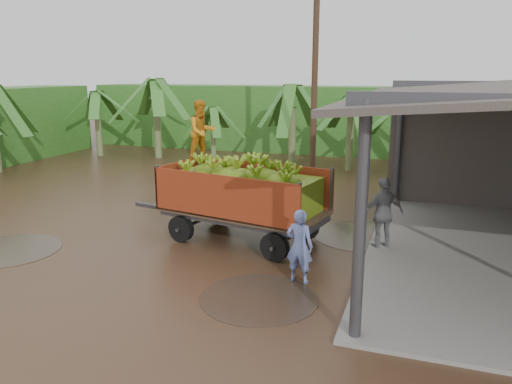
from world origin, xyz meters
TOP-DOWN VIEW (x-y plane):
  - ground at (0.00, 0.00)m, footprint 100.00×100.00m
  - hedge_north at (-2.00, 16.00)m, footprint 22.00×3.00m
  - banana_trailer at (1.72, 0.43)m, footprint 5.98×2.81m
  - man_blue at (3.82, -1.69)m, footprint 0.62×0.43m
  - man_grey at (5.31, 0.93)m, footprint 1.16×0.99m
  - utility_pole at (1.90, 7.95)m, footprint 1.20×0.24m
  - banana_plants at (-5.31, 6.44)m, footprint 24.42×20.47m

SIDE VIEW (x-z plane):
  - ground at x=0.00m, z-range 0.00..0.00m
  - man_blue at x=3.82m, z-range 0.00..1.61m
  - man_grey at x=5.31m, z-range 0.00..1.87m
  - banana_trailer at x=1.72m, z-range -0.52..3.13m
  - hedge_north at x=-2.00m, z-range 0.00..3.60m
  - banana_plants at x=-5.31m, z-range -0.19..3.94m
  - utility_pole at x=1.90m, z-range 0.06..7.97m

